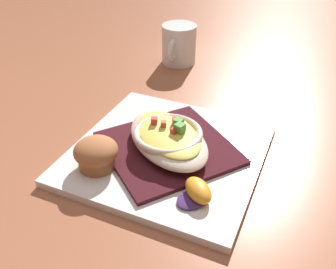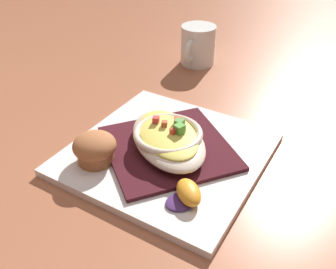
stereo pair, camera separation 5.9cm
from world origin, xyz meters
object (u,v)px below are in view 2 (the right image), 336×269
square_plate (168,153)px  muffin (95,148)px  coffee_mug (198,48)px  gratin_dish (168,137)px  orange_garnish (187,194)px

square_plate → muffin: size_ratio=4.42×
square_plate → coffee_mug: coffee_mug is taller
gratin_dish → orange_garnish: gratin_dish is taller
square_plate → muffin: (0.07, -0.10, 0.03)m
gratin_dish → coffee_mug: (-0.37, -0.06, 0.00)m
square_plate → orange_garnish: (0.10, 0.06, 0.02)m
orange_garnish → coffee_mug: coffee_mug is taller
gratin_dish → orange_garnish: (0.10, 0.06, -0.02)m
square_plate → gratin_dish: gratin_dish is taller
gratin_dish → orange_garnish: size_ratio=2.88×
coffee_mug → gratin_dish: bearing=9.2°
orange_garnish → coffee_mug: bearing=-165.2°
coffee_mug → muffin: bearing=-4.6°
muffin → square_plate: bearing=124.3°
square_plate → gratin_dish: (-0.00, 0.00, 0.03)m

